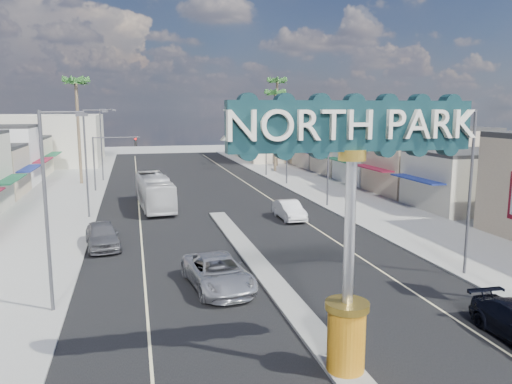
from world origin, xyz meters
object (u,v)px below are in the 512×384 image
streetlight_l_near (49,202)px  palm_right_mid (275,97)px  suv_left (218,273)px  streetlight_r_mid (327,152)px  streetlight_l_mid (88,158)px  car_parked_right (289,210)px  streetlight_r_far (265,138)px  streetlight_r_near (468,184)px  city_bus (155,192)px  palm_right_far (277,86)px  car_parked_left (102,235)px  streetlight_l_far (103,141)px  palm_left_far (76,87)px  traffic_signal_left (111,152)px  traffic_signal_right (272,149)px  gateway_sign (351,206)px

streetlight_l_near → palm_right_mid: palm_right_mid is taller
streetlight_l_near → suv_left: 8.76m
streetlight_r_mid → suv_left: 23.37m
streetlight_l_mid → car_parked_right: 17.06m
streetlight_r_far → suv_left: size_ratio=1.53×
streetlight_r_far → suv_left: bearing=-108.1°
streetlight_r_near → city_bus: (-15.48, 23.29, -3.57)m
palm_right_far → streetlight_r_near: bearing=-95.0°
car_parked_right → city_bus: 13.03m
palm_right_far → car_parked_left: 49.35m
streetlight_r_near → car_parked_right: 16.98m
suv_left → streetlight_r_far: bearing=64.8°
streetlight_l_near → palm_right_far: 58.35m
streetlight_r_far → city_bus: 24.55m
suv_left → palm_right_mid: bearing=63.3°
streetlight_l_near → streetlight_l_far: 42.00m
streetlight_l_mid → streetlight_r_mid: 20.87m
palm_left_far → car_parked_right: palm_left_far is taller
traffic_signal_left → palm_right_far: size_ratio=0.43×
streetlight_l_far → palm_right_mid: 24.41m
traffic_signal_left → car_parked_left: (0.18, -23.54, -3.42)m
streetlight_l_near → streetlight_r_near: (20.87, 0.00, 0.00)m
streetlight_l_far → streetlight_r_mid: 30.32m
traffic_signal_left → traffic_signal_right: (18.37, 0.00, 0.00)m
car_parked_right → city_bus: bearing=143.5°
palm_right_mid → car_parked_left: palm_right_mid is taller
traffic_signal_left → streetlight_l_mid: (-1.25, -13.99, 0.79)m
streetlight_l_mid → car_parked_left: (1.43, -9.55, -4.21)m
suv_left → city_bus: 22.13m
streetlight_r_mid → palm_right_far: palm_right_far is taller
streetlight_l_near → car_parked_left: 11.36m
streetlight_l_mid → palm_right_far: 41.53m
traffic_signal_right → car_parked_right: bearing=-101.4°
palm_right_far → city_bus: size_ratio=1.31×
traffic_signal_left → streetlight_r_near: (19.62, -33.99, 0.79)m
city_bus → palm_right_far: bearing=51.0°
palm_right_mid → gateway_sign: bearing=-103.5°
streetlight_l_far → streetlight_r_mid: same height
streetlight_l_far → streetlight_r_far: size_ratio=1.00×
gateway_sign → streetlight_r_mid: 29.91m
traffic_signal_left → streetlight_r_far: size_ratio=0.67×
car_parked_left → palm_right_mid: bearing=51.0°
traffic_signal_left → suv_left: 33.51m
traffic_signal_right → streetlight_r_far: size_ratio=0.67×
gateway_sign → palm_right_far: palm_right_far is taller
palm_right_far → car_parked_right: (-9.50, -36.33, -11.62)m
car_parked_right → streetlight_l_mid: bearing=164.1°
streetlight_l_near → palm_right_mid: size_ratio=0.74×
car_parked_right → traffic_signal_right: bearing=78.0°
traffic_signal_right → streetlight_l_far: (-19.62, 8.01, 0.79)m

